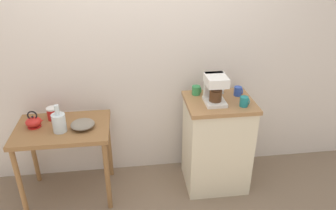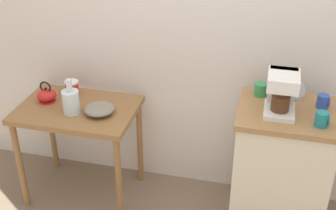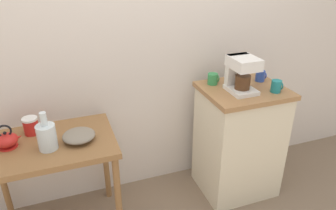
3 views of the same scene
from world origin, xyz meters
name	(u,v)px [view 1 (image 1 of 3)]	position (x,y,z in m)	size (l,w,h in m)	color
ground_plane	(147,184)	(0.00, 0.00, 0.00)	(8.00, 8.00, 0.00)	#7A6651
back_wall	(151,39)	(0.10, 0.35, 1.40)	(4.40, 0.10, 2.80)	silver
wooden_table	(64,137)	(-0.73, -0.04, 0.64)	(0.82, 0.56, 0.75)	olive
kitchen_counter	(216,143)	(0.68, -0.05, 0.46)	(0.61, 0.52, 0.92)	beige
bowl_stoneware	(83,124)	(-0.55, -0.08, 0.78)	(0.21, 0.21, 0.06)	gray
teakettle	(34,122)	(-0.97, -0.01, 0.80)	(0.16, 0.13, 0.16)	red
glass_carafe_vase	(59,122)	(-0.73, -0.11, 0.84)	(0.12, 0.12, 0.25)	silver
canister_enamel	(52,113)	(-0.83, 0.11, 0.81)	(0.10, 0.10, 0.12)	red
coffee_maker	(215,88)	(0.62, -0.07, 1.06)	(0.18, 0.22, 0.26)	white
mug_dark_teal	(244,101)	(0.86, -0.18, 0.96)	(0.08, 0.07, 0.09)	teal
mug_blue	(238,91)	(0.88, 0.04, 0.96)	(0.08, 0.07, 0.09)	#2D4CAD
mug_tall_green	(196,90)	(0.50, 0.11, 0.96)	(0.08, 0.08, 0.08)	#338C4C
table_clock	(220,88)	(0.72, 0.11, 0.97)	(0.10, 0.05, 0.12)	#B2B5BA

